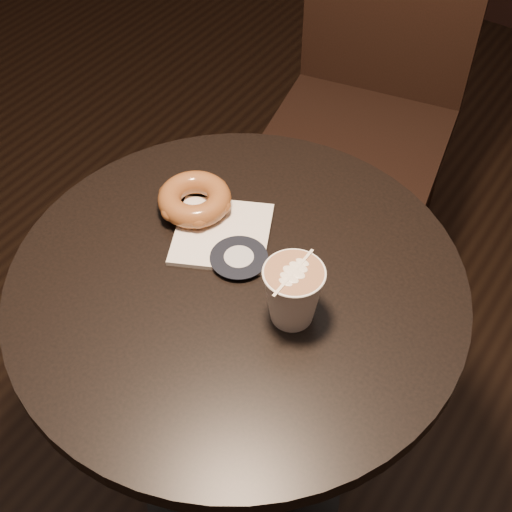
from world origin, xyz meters
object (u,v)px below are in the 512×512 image
cafe_table (239,354)px  latte_cup (293,295)px  chair (374,75)px  doughnut (195,199)px  pastry_bag (222,234)px

cafe_table → latte_cup: latte_cup is taller
chair → doughnut: bearing=-99.3°
chair → latte_cup: bearing=-83.2°
cafe_table → pastry_bag: (-0.07, 0.06, 0.20)m
chair → latte_cup: (0.28, -0.82, 0.21)m
cafe_table → chair: size_ratio=0.71×
doughnut → latte_cup: bearing=-20.7°
cafe_table → pastry_bag: pastry_bag is taller
pastry_bag → latte_cup: latte_cup is taller
chair → cafe_table: bearing=-89.8°
chair → latte_cup: chair is taller
doughnut → chair: bearing=92.6°
pastry_bag → doughnut: doughnut is taller
pastry_bag → latte_cup: size_ratio=1.53×
cafe_table → pastry_bag: bearing=139.3°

